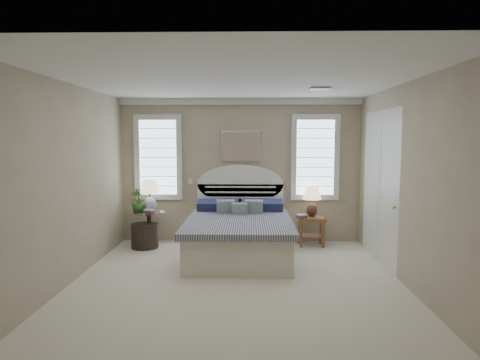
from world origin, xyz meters
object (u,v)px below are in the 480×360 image
bed (239,233)px  lamp_right (312,198)px  nightstand_right (311,225)px  floor_pot (145,236)px  lamp_left (150,192)px  side_table_left (149,225)px

bed → lamp_right: bearing=30.3°
nightstand_right → floor_pot: nightstand_right is taller
nightstand_right → lamp_left: (-2.94, -0.06, 0.61)m
lamp_left → lamp_right: size_ratio=1.09×
side_table_left → lamp_right: bearing=3.4°
bed → side_table_left: size_ratio=3.61×
side_table_left → lamp_left: lamp_left is taller
floor_pot → lamp_left: bearing=66.5°
bed → nightstand_right: 1.47m
lamp_left → lamp_right: 2.96m
side_table_left → nightstand_right: 2.95m
nightstand_right → floor_pot: bearing=-175.8°
nightstand_right → lamp_right: size_ratio=0.97×
bed → lamp_right: size_ratio=4.14×
lamp_right → nightstand_right: bearing=-102.6°
nightstand_right → lamp_right: bearing=77.4°
floor_pot → lamp_left: lamp_left is taller
bed → side_table_left: bed is taller
side_table_left → lamp_left: size_ratio=1.06×
nightstand_right → lamp_right: lamp_right is taller
lamp_right → bed: bearing=-149.7°
floor_pot → lamp_right: 3.11m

